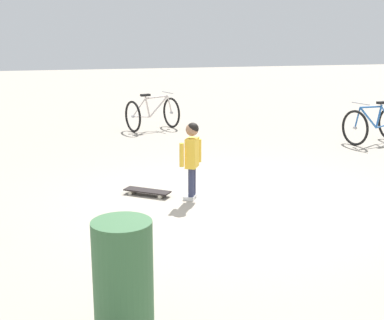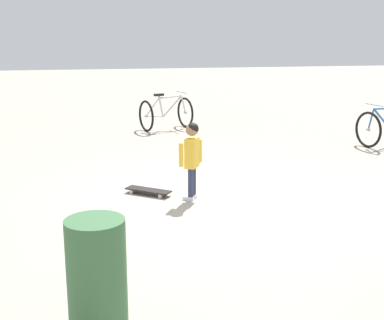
{
  "view_description": "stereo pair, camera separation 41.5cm",
  "coord_description": "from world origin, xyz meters",
  "px_view_note": "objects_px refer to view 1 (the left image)",
  "views": [
    {
      "loc": [
        6.51,
        -2.12,
        2.27
      ],
      "look_at": [
        -0.28,
        -0.43,
        0.55
      ],
      "focal_mm": 50.07,
      "sensor_mm": 36.0,
      "label": 1
    },
    {
      "loc": [
        6.6,
        -1.72,
        2.27
      ],
      "look_at": [
        -0.28,
        -0.43,
        0.55
      ],
      "focal_mm": 50.07,
      "sensor_mm": 36.0,
      "label": 2
    }
  ],
  "objects_px": {
    "child_person": "(192,152)",
    "bicycle_near": "(374,125)",
    "trash_bin": "(123,281)",
    "skateboard": "(147,191)",
    "bicycle_far": "(153,113)"
  },
  "relations": [
    {
      "from": "child_person",
      "to": "bicycle_near",
      "type": "xyz_separation_m",
      "value": [
        -2.71,
        4.48,
        -0.28
      ]
    },
    {
      "from": "child_person",
      "to": "trash_bin",
      "type": "xyz_separation_m",
      "value": [
        3.16,
        -1.31,
        -0.19
      ]
    },
    {
      "from": "skateboard",
      "to": "bicycle_far",
      "type": "relative_size",
      "value": 0.52
    },
    {
      "from": "skateboard",
      "to": "trash_bin",
      "type": "height_order",
      "value": "trash_bin"
    },
    {
      "from": "bicycle_near",
      "to": "trash_bin",
      "type": "bearing_deg",
      "value": -44.63
    },
    {
      "from": "bicycle_far",
      "to": "skateboard",
      "type": "bearing_deg",
      "value": -10.85
    },
    {
      "from": "bicycle_near",
      "to": "child_person",
      "type": "bearing_deg",
      "value": -58.86
    },
    {
      "from": "bicycle_near",
      "to": "bicycle_far",
      "type": "relative_size",
      "value": 0.97
    },
    {
      "from": "child_person",
      "to": "trash_bin",
      "type": "distance_m",
      "value": 3.42
    },
    {
      "from": "child_person",
      "to": "skateboard",
      "type": "xyz_separation_m",
      "value": [
        -0.31,
        -0.57,
        -0.6
      ]
    },
    {
      "from": "bicycle_near",
      "to": "bicycle_far",
      "type": "height_order",
      "value": "same"
    },
    {
      "from": "bicycle_near",
      "to": "bicycle_far",
      "type": "bearing_deg",
      "value": -121.62
    },
    {
      "from": "skateboard",
      "to": "bicycle_near",
      "type": "relative_size",
      "value": 0.53
    },
    {
      "from": "child_person",
      "to": "bicycle_near",
      "type": "bearing_deg",
      "value": 121.14
    },
    {
      "from": "bicycle_near",
      "to": "skateboard",
      "type": "bearing_deg",
      "value": -64.63
    }
  ]
}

